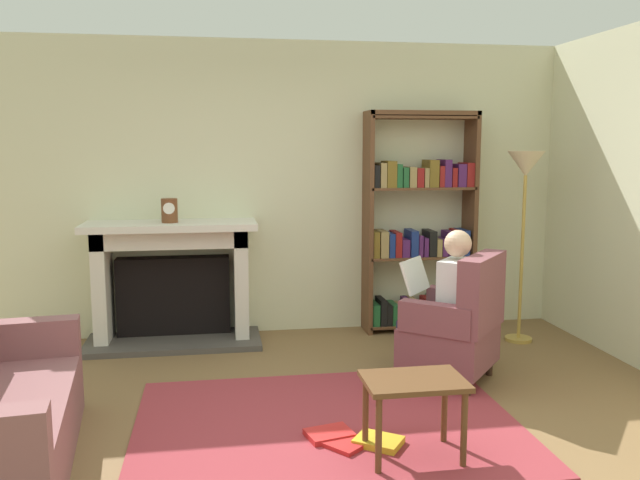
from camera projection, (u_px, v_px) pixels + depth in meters
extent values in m
plane|color=brown|center=(336.00, 446.00, 3.85)|extent=(14.00, 14.00, 0.00)
cube|color=beige|center=(287.00, 189.00, 6.15)|extent=(5.60, 0.10, 2.70)
cube|color=beige|center=(630.00, 195.00, 5.29)|extent=(0.10, 5.20, 2.70)
cube|color=#97313A|center=(327.00, 424.00, 4.14)|extent=(2.40, 1.80, 0.01)
cube|color=#4C4742|center=(174.00, 342.00, 5.81)|extent=(1.52, 0.64, 0.05)
cube|color=black|center=(174.00, 295.00, 5.97)|extent=(1.00, 0.20, 0.70)
cube|color=silver|center=(103.00, 288.00, 5.74)|extent=(0.12, 0.44, 1.03)
cube|color=silver|center=(241.00, 283.00, 5.93)|extent=(0.12, 0.44, 1.03)
cube|color=silver|center=(171.00, 237.00, 5.78)|extent=(1.32, 0.44, 0.16)
cube|color=silver|center=(170.00, 226.00, 5.70)|extent=(1.48, 0.56, 0.06)
cylinder|color=brown|center=(169.00, 211.00, 5.66)|extent=(0.14, 0.14, 0.21)
cylinder|color=white|center=(169.00, 208.00, 5.59)|extent=(0.10, 0.01, 0.10)
cube|color=brown|center=(368.00, 223.00, 6.10)|extent=(0.04, 0.32, 2.06)
cube|color=brown|center=(470.00, 221.00, 6.26)|extent=(0.04, 0.32, 2.06)
cube|color=brown|center=(422.00, 113.00, 6.04)|extent=(1.04, 0.32, 0.04)
cube|color=brown|center=(417.00, 322.00, 6.32)|extent=(1.00, 0.32, 0.02)
cube|color=#1E592D|center=(374.00, 313.00, 6.22)|extent=(0.07, 0.26, 0.20)
cube|color=black|center=(381.00, 311.00, 6.23)|extent=(0.06, 0.26, 0.24)
cube|color=black|center=(387.00, 313.00, 6.25)|extent=(0.05, 0.26, 0.20)
cube|color=#1E592D|center=(393.00, 313.00, 6.25)|extent=(0.06, 0.26, 0.19)
cube|color=#997F4C|center=(400.00, 313.00, 6.27)|extent=(0.06, 0.26, 0.18)
cube|color=#4C1E59|center=(406.00, 310.00, 6.27)|extent=(0.05, 0.26, 0.23)
cube|color=#997F4C|center=(412.00, 310.00, 6.28)|extent=(0.05, 0.26, 0.23)
cube|color=black|center=(419.00, 312.00, 6.30)|extent=(0.06, 0.26, 0.18)
cube|color=maroon|center=(426.00, 309.00, 6.30)|extent=(0.06, 0.26, 0.23)
cube|color=#1E592D|center=(434.00, 308.00, 6.31)|extent=(0.09, 0.26, 0.25)
cube|color=#4C1E59|center=(442.00, 311.00, 6.33)|extent=(0.06, 0.26, 0.19)
cube|color=black|center=(448.00, 307.00, 6.34)|extent=(0.05, 0.26, 0.26)
cube|color=#4C1E59|center=(454.00, 310.00, 6.35)|extent=(0.06, 0.26, 0.20)
cube|color=navy|center=(460.00, 309.00, 6.36)|extent=(0.04, 0.26, 0.22)
cube|color=brown|center=(419.00, 256.00, 6.23)|extent=(1.00, 0.32, 0.02)
cube|color=brown|center=(374.00, 244.00, 6.13)|extent=(0.06, 0.26, 0.24)
cube|color=#997F4C|center=(382.00, 243.00, 6.14)|extent=(0.08, 0.26, 0.24)
cube|color=navy|center=(389.00, 244.00, 6.15)|extent=(0.05, 0.26, 0.22)
cube|color=maroon|center=(395.00, 244.00, 6.16)|extent=(0.06, 0.26, 0.23)
cube|color=#4C1E59|center=(403.00, 247.00, 6.18)|extent=(0.07, 0.26, 0.16)
cube|color=navy|center=(411.00, 243.00, 6.19)|extent=(0.07, 0.26, 0.24)
cube|color=#4C1E59|center=(417.00, 245.00, 6.20)|extent=(0.04, 0.26, 0.20)
cube|color=#4C1E59|center=(423.00, 246.00, 6.21)|extent=(0.04, 0.26, 0.18)
cube|color=black|center=(429.00, 243.00, 6.21)|extent=(0.07, 0.26, 0.24)
cube|color=#997F4C|center=(435.00, 246.00, 6.23)|extent=(0.05, 0.26, 0.16)
cube|color=#4C1E59|center=(441.00, 246.00, 6.24)|extent=(0.05, 0.26, 0.16)
cube|color=#4C1E59|center=(449.00, 243.00, 6.25)|extent=(0.07, 0.26, 0.22)
cube|color=maroon|center=(455.00, 242.00, 6.26)|extent=(0.04, 0.26, 0.24)
cube|color=navy|center=(462.00, 242.00, 6.27)|extent=(0.07, 0.26, 0.24)
cube|color=brown|center=(420.00, 188.00, 6.14)|extent=(1.00, 0.32, 0.02)
cube|color=black|center=(374.00, 176.00, 6.04)|extent=(0.05, 0.26, 0.20)
cube|color=#997F4C|center=(381.00, 175.00, 6.05)|extent=(0.06, 0.26, 0.22)
cube|color=brown|center=(389.00, 174.00, 6.06)|extent=(0.09, 0.26, 0.24)
cube|color=#1E592D|center=(396.00, 176.00, 6.07)|extent=(0.05, 0.26, 0.21)
cube|color=#1E592D|center=(403.00, 177.00, 6.08)|extent=(0.05, 0.26, 0.18)
cube|color=#997F4C|center=(410.00, 177.00, 6.09)|extent=(0.07, 0.26, 0.19)
cube|color=maroon|center=(417.00, 177.00, 6.11)|extent=(0.06, 0.26, 0.17)
cube|color=#997F4C|center=(423.00, 177.00, 6.12)|extent=(0.04, 0.26, 0.18)
cube|color=brown|center=(430.00, 173.00, 6.12)|extent=(0.09, 0.26, 0.25)
cube|color=maroon|center=(438.00, 176.00, 6.14)|extent=(0.05, 0.26, 0.20)
cube|color=#4C1E59|center=(444.00, 173.00, 6.14)|extent=(0.07, 0.26, 0.25)
cube|color=maroon|center=(450.00, 177.00, 6.16)|extent=(0.05, 0.26, 0.18)
cube|color=#4C1E59|center=(458.00, 175.00, 6.17)|extent=(0.08, 0.26, 0.21)
cube|color=maroon|center=(467.00, 174.00, 6.18)|extent=(0.09, 0.26, 0.22)
cube|color=brown|center=(422.00, 118.00, 6.04)|extent=(1.00, 0.32, 0.02)
cylinder|color=#331E14|center=(430.00, 357.00, 5.28)|extent=(0.05, 0.05, 0.12)
cylinder|color=#331E14|center=(404.00, 376.00, 4.84)|extent=(0.05, 0.05, 0.12)
cylinder|color=#331E14|center=(489.00, 367.00, 5.03)|extent=(0.05, 0.05, 0.12)
cylinder|color=#331E14|center=(467.00, 388.00, 4.60)|extent=(0.05, 0.05, 0.12)
cube|color=brown|center=(448.00, 345.00, 4.91)|extent=(0.87, 0.88, 0.30)
cube|color=brown|center=(482.00, 293.00, 4.73)|extent=(0.54, 0.59, 0.55)
cube|color=brown|center=(462.00, 304.00, 5.10)|extent=(0.49, 0.44, 0.22)
cube|color=brown|center=(436.00, 319.00, 4.64)|extent=(0.49, 0.44, 0.22)
cube|color=silver|center=(456.00, 293.00, 4.83)|extent=(0.36, 0.37, 0.50)
sphere|color=#D8AD8C|center=(458.00, 244.00, 4.77)|extent=(0.20, 0.20, 0.20)
cube|color=#191E3F|center=(434.00, 314.00, 5.03)|extent=(0.38, 0.35, 0.12)
cube|color=#191E3F|center=(426.00, 318.00, 4.89)|extent=(0.38, 0.35, 0.12)
cylinder|color=#191E3F|center=(411.00, 343.00, 5.16)|extent=(0.10, 0.10, 0.42)
cylinder|color=#191E3F|center=(402.00, 348.00, 5.02)|extent=(0.10, 0.10, 0.42)
cube|color=white|center=(415.00, 275.00, 4.98)|extent=(0.32, 0.34, 0.25)
cube|color=#885558|center=(2.00, 437.00, 3.51)|extent=(0.88, 1.77, 0.40)
cube|color=#885558|center=(22.00, 339.00, 4.20)|extent=(0.71, 0.24, 0.24)
cube|color=brown|center=(414.00, 381.00, 3.63)|extent=(0.56, 0.39, 0.03)
cylinder|color=brown|center=(379.00, 436.00, 3.48)|extent=(0.04, 0.04, 0.44)
cylinder|color=brown|center=(464.00, 430.00, 3.55)|extent=(0.04, 0.04, 0.44)
cylinder|color=brown|center=(365.00, 413.00, 3.78)|extent=(0.04, 0.04, 0.44)
cylinder|color=brown|center=(444.00, 408.00, 3.86)|extent=(0.04, 0.04, 0.44)
cube|color=red|center=(342.00, 443.00, 3.83)|extent=(0.33, 0.34, 0.03)
cube|color=red|center=(329.00, 434.00, 3.94)|extent=(0.31, 0.26, 0.03)
cube|color=gold|center=(378.00, 441.00, 3.83)|extent=(0.33, 0.31, 0.04)
cylinder|color=#B7933F|center=(518.00, 339.00, 5.93)|extent=(0.24, 0.24, 0.03)
cylinder|color=#B7933F|center=(522.00, 258.00, 5.83)|extent=(0.03, 0.03, 1.46)
cone|color=beige|center=(526.00, 164.00, 5.71)|extent=(0.32, 0.32, 0.22)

